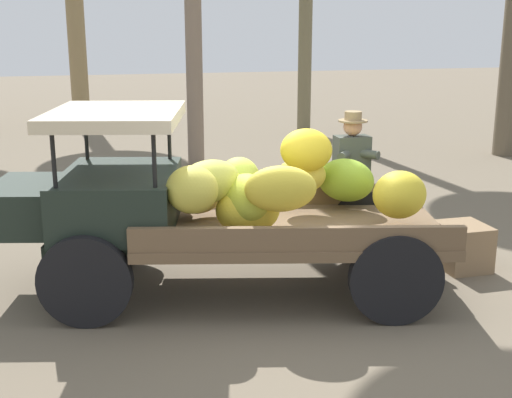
# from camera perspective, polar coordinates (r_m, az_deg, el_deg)

# --- Properties ---
(ground_plane) EXTENTS (60.00, 60.00, 0.00)m
(ground_plane) POSITION_cam_1_polar(r_m,az_deg,el_deg) (6.97, 1.95, -8.03)
(ground_plane) COLOR #6B5E4C
(truck) EXTENTS (4.65, 2.54, 1.87)m
(truck) POSITION_cam_1_polar(r_m,az_deg,el_deg) (6.78, -4.31, -0.51)
(truck) COLOR black
(truck) RESTS_ON ground
(farmer) EXTENTS (0.53, 0.46, 1.68)m
(farmer) POSITION_cam_1_polar(r_m,az_deg,el_deg) (8.11, 7.97, 2.20)
(farmer) COLOR #434847
(farmer) RESTS_ON ground
(wooden_crate) EXTENTS (0.50, 0.55, 0.51)m
(wooden_crate) POSITION_cam_1_polar(r_m,az_deg,el_deg) (7.95, 16.90, -3.83)
(wooden_crate) COLOR #866A4B
(wooden_crate) RESTS_ON ground
(loose_banana_bunch) EXTENTS (0.66, 0.59, 0.29)m
(loose_banana_bunch) POSITION_cam_1_polar(r_m,az_deg,el_deg) (8.86, 8.65, -2.22)
(loose_banana_bunch) COLOR gold
(loose_banana_bunch) RESTS_ON ground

